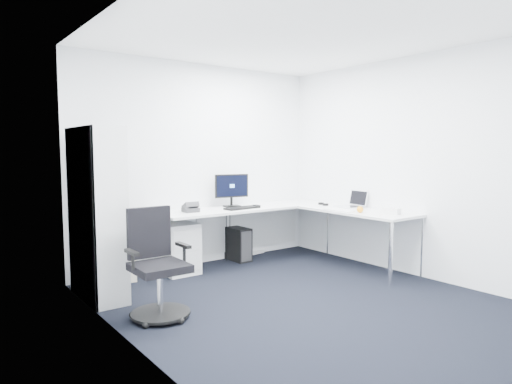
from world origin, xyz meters
TOP-DOWN VIEW (x-y plane):
  - ground at (0.00, 0.00)m, footprint 4.20×4.20m
  - ceiling at (0.00, 0.00)m, footprint 4.20×4.20m
  - wall_back at (0.00, 2.10)m, footprint 3.60×0.02m
  - wall_left at (-1.80, 0.00)m, footprint 0.02×4.20m
  - wall_right at (1.80, 0.00)m, footprint 0.02×4.20m
  - l_desk at (0.55, 1.40)m, footprint 2.65×1.48m
  - drawer_pedestal at (-0.51, 1.83)m, footprint 0.42×0.52m
  - bookshelf at (-1.62, 1.45)m, footprint 0.35×0.89m
  - task_chair at (-1.37, 0.51)m, footprint 0.57×0.57m
  - black_pc_tower at (0.48, 1.95)m, footprint 0.22×0.48m
  - beige_pc_tower at (-1.14, 1.95)m, footprint 0.23×0.41m
  - power_strip at (0.90, 2.06)m, footprint 0.34×0.10m
  - monitor at (0.35, 1.87)m, footprint 0.50×0.25m
  - black_keyboard at (0.34, 1.61)m, footprint 0.50×0.21m
  - mouse at (0.58, 1.61)m, footprint 0.08×0.12m
  - desk_phone at (-0.36, 1.75)m, footprint 0.19×0.19m
  - laptop at (1.56, 0.86)m, footprint 0.36×0.36m
  - white_keyboard at (1.21, 0.69)m, footprint 0.14×0.43m
  - headphones at (1.50, 1.26)m, footprint 0.17×0.22m
  - orange_fruit at (1.29, 0.41)m, footprint 0.08×0.08m
  - tissue_box at (1.51, 0.11)m, footprint 0.15×0.23m

SIDE VIEW (x-z plane):
  - ground at x=0.00m, z-range 0.00..0.00m
  - power_strip at x=0.90m, z-range 0.00..0.04m
  - beige_pc_tower at x=-1.14m, z-range 0.00..0.37m
  - black_pc_tower at x=0.48m, z-range 0.00..0.46m
  - drawer_pedestal at x=-0.51m, z-range 0.00..0.64m
  - l_desk at x=0.55m, z-range 0.00..0.77m
  - task_chair at x=-1.37m, z-range 0.00..1.01m
  - white_keyboard at x=1.21m, z-range 0.77..0.79m
  - black_keyboard at x=0.34m, z-range 0.77..0.80m
  - mouse at x=0.58m, z-range 0.77..0.81m
  - headphones at x=1.50m, z-range 0.77..0.82m
  - tissue_box at x=1.51m, z-range 0.77..0.85m
  - orange_fruit at x=1.29m, z-range 0.77..0.86m
  - desk_phone at x=-0.36m, z-range 0.77..0.90m
  - laptop at x=1.56m, z-range 0.77..1.01m
  - bookshelf at x=-1.62m, z-range 0.00..1.79m
  - monitor at x=0.35m, z-range 0.77..1.24m
  - wall_back at x=0.00m, z-range 0.00..2.70m
  - wall_left at x=-1.80m, z-range 0.00..2.70m
  - wall_right at x=1.80m, z-range 0.00..2.70m
  - ceiling at x=0.00m, z-range 2.70..2.70m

